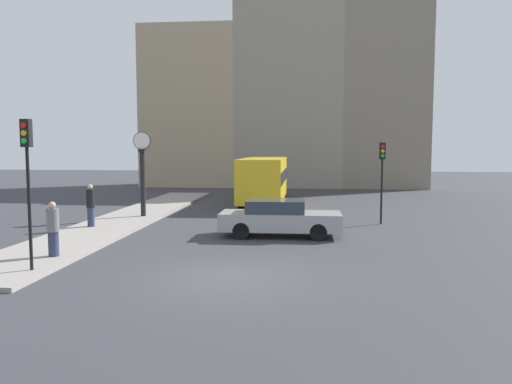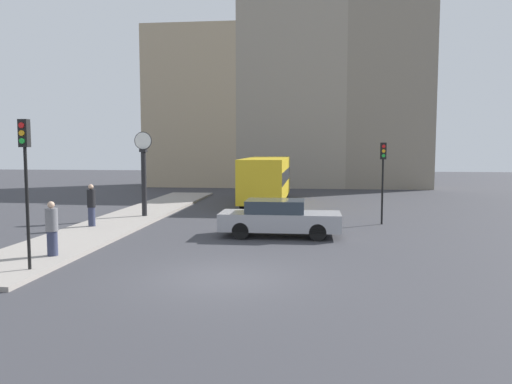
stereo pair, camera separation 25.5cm
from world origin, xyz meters
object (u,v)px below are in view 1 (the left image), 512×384
sedan_car (279,218)px  street_clock (143,172)px  bus_distant (264,178)px  traffic_light_far (382,166)px  traffic_light_near (27,163)px  pedestrian_black_jacket (91,205)px  pedestrian_grey_jacket (53,229)px

sedan_car → street_clock: street_clock is taller
bus_distant → traffic_light_far: 9.94m
traffic_light_near → pedestrian_black_jacket: 7.89m
street_clock → bus_distant: bearing=53.2°
traffic_light_near → sedan_car: bearing=45.2°
bus_distant → traffic_light_near: (-4.99, -18.07, 1.46)m
bus_distant → traffic_light_near: 18.81m
sedan_car → street_clock: 8.30m
pedestrian_grey_jacket → traffic_light_far: bearing=37.0°
pedestrian_black_jacket → traffic_light_far: bearing=12.5°
pedestrian_grey_jacket → pedestrian_black_jacket: bearing=103.1°
traffic_light_far → pedestrian_black_jacket: bearing=-167.5°
pedestrian_black_jacket → sedan_car: bearing=-6.1°
sedan_car → street_clock: size_ratio=1.14×
sedan_car → pedestrian_black_jacket: pedestrian_black_jacket is taller
bus_distant → street_clock: bearing=-126.8°
sedan_car → pedestrian_grey_jacket: (-6.80, -4.85, 0.24)m
street_clock → pedestrian_black_jacket: bearing=-109.1°
street_clock → pedestrian_grey_jacket: 9.21m
traffic_light_near → pedestrian_grey_jacket: traffic_light_near is taller
street_clock → sedan_car: bearing=-31.5°
bus_distant → pedestrian_grey_jacket: 17.17m
sedan_car → street_clock: (-6.95, 4.25, 1.58)m
bus_distant → pedestrian_black_jacket: bus_distant is taller
bus_distant → pedestrian_grey_jacket: bearing=-107.8°
bus_distant → traffic_light_far: size_ratio=2.50×
traffic_light_near → pedestrian_grey_jacket: 2.74m
pedestrian_black_jacket → street_clock: bearing=70.9°
traffic_light_far → street_clock: street_clock is taller
traffic_light_near → pedestrian_black_jacket: bearing=102.0°
traffic_light_far → street_clock: size_ratio=0.90×
traffic_light_far → pedestrian_black_jacket: (-12.60, -2.78, -1.63)m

